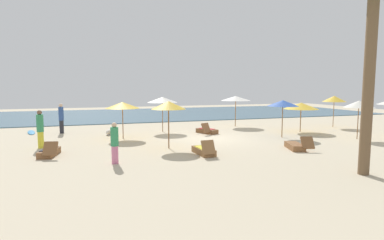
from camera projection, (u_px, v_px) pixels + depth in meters
The scene contains 19 objects.
ground_plane at pixel (212, 139), 18.49m from camera, with size 60.00×60.00×0.00m, color beige.
ocean_water at pixel (155, 114), 34.56m from camera, with size 48.00×16.00×0.06m, color #3D6075.
umbrella_0 at pixel (334, 99), 23.51m from camera, with size 1.70×1.70×2.35m.
umbrella_1 at pixel (283, 103), 18.81m from camera, with size 1.85×1.85×2.24m.
umbrella_2 at pixel (169, 105), 15.44m from camera, with size 1.71×1.71×2.35m.
umbrella_3 at pixel (359, 104), 18.18m from camera, with size 1.70×1.70×2.24m.
umbrella_4 at pixel (122, 105), 18.44m from camera, with size 1.99×1.99×2.15m.
umbrella_5 at pixel (301, 106), 21.13m from camera, with size 2.29×2.29×1.97m.
umbrella_6 at pixel (236, 98), 23.96m from camera, with size 2.22×2.22×2.32m.
umbrella_7 at pixel (162, 100), 21.13m from camera, with size 2.03×2.03×2.34m.
lounger_0 at pixel (204, 151), 14.26m from camera, with size 0.69×1.66×0.75m.
lounger_1 at pixel (49, 152), 13.96m from camera, with size 0.89×1.74×0.73m.
lounger_2 at pixel (296, 146), 15.41m from camera, with size 1.07×1.78×0.70m.
lounger_3 at pixel (207, 131), 20.57m from camera, with size 1.23×1.72×0.75m.
person_0 at pixel (115, 143), 12.51m from camera, with size 0.43×0.43×1.66m.
person_1 at pixel (40, 129), 15.64m from camera, with size 0.39×0.39×1.90m.
person_2 at pixel (61, 118), 20.55m from camera, with size 0.43×0.43×1.95m.
dog at pixel (110, 132), 19.89m from camera, with size 0.62×0.84×0.39m.
surfboard at pixel (31, 132), 20.85m from camera, with size 0.82×2.26×0.07m.
Camera 1 is at (-6.78, -17.00, 3.10)m, focal length 29.51 mm.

